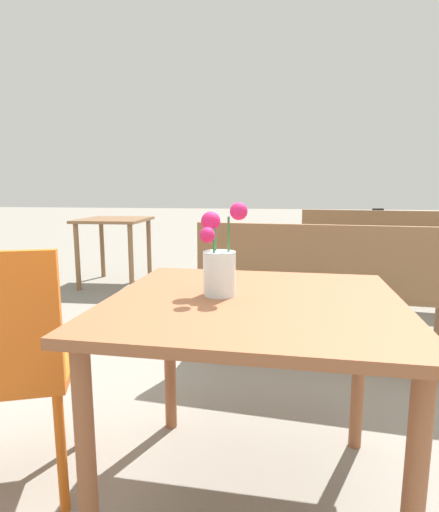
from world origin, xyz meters
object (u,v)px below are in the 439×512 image
at_px(bench_middle, 386,255).
at_px(table_back, 114,230).
at_px(bicycle, 387,234).
at_px(flower_vase, 219,265).
at_px(cafe_chair, 4,360).
at_px(bench_near, 326,292).
at_px(table_front, 254,328).

relative_size(bench_middle, table_back, 1.97).
distance_m(bench_middle, bicycle, 3.02).
bearing_deg(flower_vase, bench_middle, 64.69).
relative_size(cafe_chair, bench_near, 0.58).
height_order(bench_near, bench_middle, same).
distance_m(table_back, bicycle, 4.28).
bearing_deg(table_front, bench_near, 71.98).
bearing_deg(bench_near, bench_middle, 63.47).
bearing_deg(cafe_chair, bicycle, 64.58).
height_order(cafe_chair, bench_near, cafe_chair).
bearing_deg(table_back, bicycle, 35.11).
xyz_separation_m(bench_middle, bicycle, (0.78, 2.92, -0.12)).
xyz_separation_m(table_back, bicycle, (3.50, 2.46, -0.26)).
height_order(table_front, table_back, table_back).
bearing_deg(table_front, cafe_chair, -172.31).
bearing_deg(bench_middle, bench_near, -116.53).
xyz_separation_m(cafe_chair, bench_near, (1.15, 1.21, -0.04)).
distance_m(bench_near, bicycle, 4.53).
relative_size(flower_vase, bench_middle, 0.19).
bearing_deg(bench_middle, bicycle, 75.08).
xyz_separation_m(flower_vase, table_back, (-1.56, 2.90, -0.20)).
relative_size(table_front, flower_vase, 3.15).
distance_m(cafe_chair, bench_near, 1.67).
height_order(flower_vase, bicycle, flower_vase).
bearing_deg(table_front, table_back, 119.80).
height_order(bench_near, table_back, bench_near).
height_order(bench_near, bicycle, bench_near).
bearing_deg(table_back, table_front, -60.20).
distance_m(flower_vase, bench_middle, 2.73).
bearing_deg(bicycle, cafe_chair, -115.42).
xyz_separation_m(flower_vase, bench_middle, (1.16, 2.44, -0.35)).
relative_size(table_front, bench_middle, 0.61).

